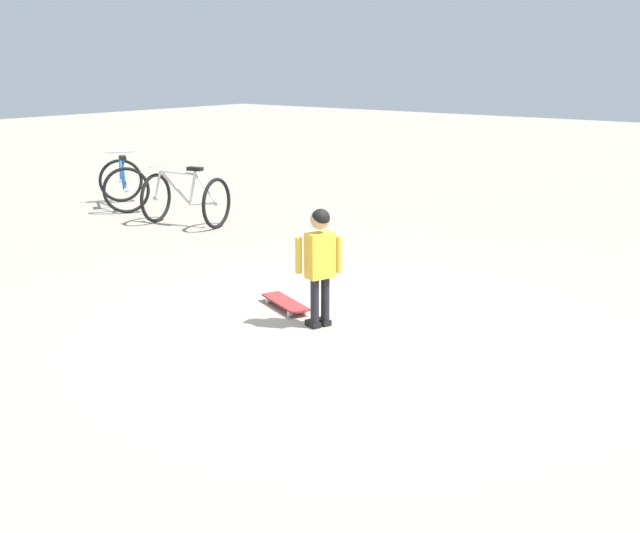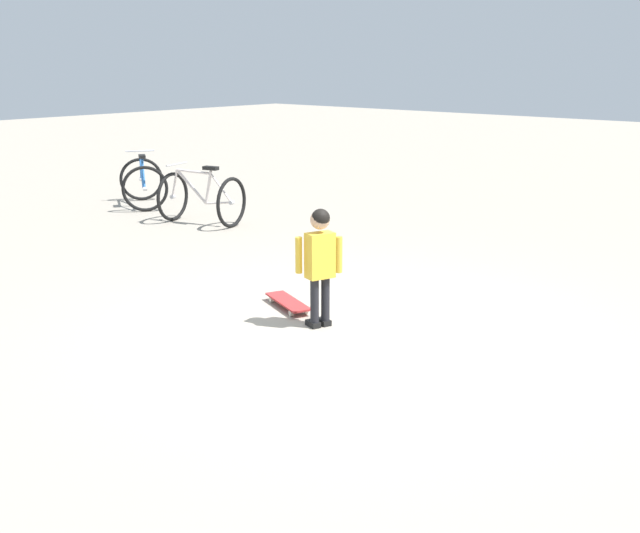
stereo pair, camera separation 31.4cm
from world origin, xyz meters
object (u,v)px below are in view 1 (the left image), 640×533
Objects in this scene: bicycle_mid at (185,199)px; bicycle_far at (123,184)px; skateboard at (285,303)px; child_person at (320,255)px.

bicycle_mid and bicycle_far have the same top height.
bicycle_far is at bearing -113.55° from skateboard.
skateboard is 0.53× the size of bicycle_far.
bicycle_mid is at bearing -118.08° from child_person.
child_person is 0.85m from skateboard.
bicycle_mid is 1.83m from bicycle_far.
bicycle_mid is (-2.21, -4.14, -0.28)m from child_person.
child_person reaches higher than skateboard.
bicycle_far is at bearing -113.12° from child_person.
bicycle_mid is at bearing -119.42° from skateboard.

